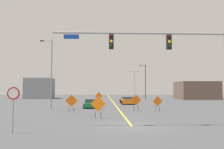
{
  "coord_description": "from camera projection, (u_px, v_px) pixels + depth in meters",
  "views": [
    {
      "loc": [
        -2.09,
        -17.46,
        2.68
      ],
      "look_at": [
        -0.71,
        17.62,
        4.69
      ],
      "focal_mm": 39.09,
      "sensor_mm": 36.0,
      "label": 1
    }
  ],
  "objects": [
    {
      "name": "street_lamp_far_left",
      "position": [
        145.0,
        80.0,
        60.86
      ],
      "size": [
        1.58,
        0.24,
        8.62
      ],
      "color": "black",
      "rests_on": "ground"
    },
    {
      "name": "traffic_signal_assembly",
      "position": [
        169.0,
        51.0,
        17.75
      ],
      "size": [
        12.76,
        0.44,
        7.22
      ],
      "color": "gray",
      "rests_on": "ground"
    },
    {
      "name": "street_lamp_mid_left",
      "position": [
        135.0,
        81.0,
        84.7
      ],
      "size": [
        2.99,
        0.24,
        8.77
      ],
      "color": "gray",
      "rests_on": "ground"
    },
    {
      "name": "stop_sign",
      "position": [
        13.0,
        101.0,
        14.62
      ],
      "size": [
        0.76,
        0.07,
        2.77
      ],
      "color": "gray",
      "rests_on": "ground"
    },
    {
      "name": "roadside_building_east",
      "position": [
        196.0,
        90.0,
        61.0
      ],
      "size": [
        9.27,
        8.21,
        4.39
      ],
      "color": "brown",
      "rests_on": "ground"
    },
    {
      "name": "roadside_building_west",
      "position": [
        40.0,
        88.0,
        65.04
      ],
      "size": [
        6.8,
        6.8,
        5.4
      ],
      "color": "gray",
      "rests_on": "ground"
    },
    {
      "name": "construction_sign_right_shoulder",
      "position": [
        71.0,
        101.0,
        27.6
      ],
      "size": [
        1.4,
        0.09,
        1.98
      ],
      "color": "orange",
      "rests_on": "ground"
    },
    {
      "name": "car_red_distant",
      "position": [
        126.0,
        100.0,
        45.58
      ],
      "size": [
        2.23,
        4.65,
        1.19
      ],
      "color": "red",
      "rests_on": "ground"
    },
    {
      "name": "construction_sign_left_lane",
      "position": [
        99.0,
        97.0,
        40.83
      ],
      "size": [
        1.27,
        0.06,
        2.05
      ],
      "color": "orange",
      "rests_on": "ground"
    },
    {
      "name": "road_centre_stripe",
      "position": [
        110.0,
        98.0,
        65.51
      ],
      "size": [
        0.16,
        96.55,
        0.01
      ],
      "color": "yellow",
      "rests_on": "ground"
    },
    {
      "name": "street_lamp_mid_right",
      "position": [
        51.0,
        71.0,
        30.78
      ],
      "size": [
        1.56,
        0.24,
        8.88
      ],
      "color": "gray",
      "rests_on": "ground"
    },
    {
      "name": "construction_sign_right_lane",
      "position": [
        158.0,
        102.0,
        28.63
      ],
      "size": [
        1.2,
        0.25,
        1.79
      ],
      "color": "orange",
      "rests_on": "ground"
    },
    {
      "name": "car_green_far",
      "position": [
        92.0,
        104.0,
        33.97
      ],
      "size": [
        2.22,
        4.37,
        1.21
      ],
      "color": "#196B38",
      "rests_on": "ground"
    },
    {
      "name": "car_orange_approaching",
      "position": [
        127.0,
        100.0,
        41.74
      ],
      "size": [
        2.19,
        4.44,
        1.29
      ],
      "color": "orange",
      "rests_on": "ground"
    },
    {
      "name": "ground",
      "position": [
        132.0,
        126.0,
        17.35
      ],
      "size": [
        173.8,
        173.8,
        0.0
      ],
      "primitive_type": "plane",
      "color": "#444447"
    },
    {
      "name": "construction_sign_median_near",
      "position": [
        98.0,
        105.0,
        21.87
      ],
      "size": [
        1.38,
        0.36,
        2.0
      ],
      "color": "orange",
      "rests_on": "ground"
    },
    {
      "name": "construction_sign_left_shoulder",
      "position": [
        136.0,
        101.0,
        29.28
      ],
      "size": [
        1.29,
        0.22,
        1.94
      ],
      "color": "orange",
      "rests_on": "ground"
    }
  ]
}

